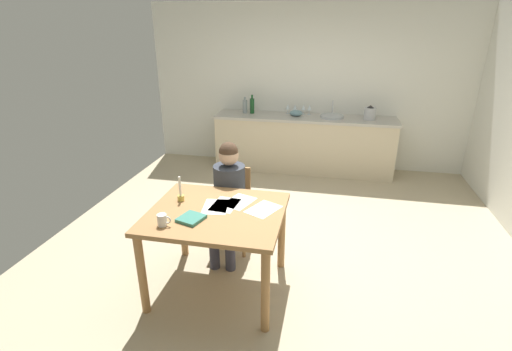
{
  "coord_description": "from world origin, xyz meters",
  "views": [
    {
      "loc": [
        0.44,
        -3.65,
        2.26
      ],
      "look_at": [
        -0.27,
        -0.25,
        0.85
      ],
      "focal_mm": 26.24,
      "sensor_mm": 36.0,
      "label": 1
    }
  ],
  "objects": [
    {
      "name": "paper_bill",
      "position": [
        -0.5,
        -0.87,
        0.79
      ],
      "size": [
        0.25,
        0.32,
        0.0
      ],
      "primitive_type": "cube",
      "rotation": [
        0.0,
        0.0,
        0.14
      ],
      "color": "white",
      "rests_on": "dining_table"
    },
    {
      "name": "wine_glass_by_kettle",
      "position": [
        -0.04,
        2.39,
        1.01
      ],
      "size": [
        0.07,
        0.07,
        0.15
      ],
      "color": "silver",
      "rests_on": "kitchen_counter"
    },
    {
      "name": "sink_unit",
      "position": [
        0.42,
        2.24,
        0.92
      ],
      "size": [
        0.36,
        0.36,
        0.24
      ],
      "color": "#B2B7BC",
      "rests_on": "kitchen_counter"
    },
    {
      "name": "paper_letter",
      "position": [
        -0.43,
        -0.82,
        0.79
      ],
      "size": [
        0.24,
        0.31,
        0.0
      ],
      "primitive_type": "cube",
      "rotation": [
        0.0,
        0.0,
        -0.09
      ],
      "color": "white",
      "rests_on": "dining_table"
    },
    {
      "name": "chair_at_table",
      "position": [
        -0.54,
        -0.21,
        0.48
      ],
      "size": [
        0.42,
        0.42,
        0.86
      ],
      "color": "#9E7042",
      "rests_on": "ground"
    },
    {
      "name": "ground_plane",
      "position": [
        0.0,
        0.0,
        -0.02
      ],
      "size": [
        5.2,
        5.2,
        0.04
      ],
      "primitive_type": "cube",
      "color": "tan"
    },
    {
      "name": "person_seated",
      "position": [
        -0.54,
        -0.36,
        0.68
      ],
      "size": [
        0.33,
        0.6,
        1.19
      ],
      "color": "#333842",
      "rests_on": "ground"
    },
    {
      "name": "bottle_oil",
      "position": [
        -0.99,
        2.29,
        1.01
      ],
      "size": [
        0.08,
        0.08,
        0.26
      ],
      "color": "#8C999E",
      "rests_on": "kitchen_counter"
    },
    {
      "name": "wine_glass_back_left",
      "position": [
        -0.18,
        2.39,
        1.01
      ],
      "size": [
        0.07,
        0.07,
        0.15
      ],
      "color": "silver",
      "rests_on": "kitchen_counter"
    },
    {
      "name": "paper_receipt",
      "position": [
        -0.08,
        -0.83,
        0.79
      ],
      "size": [
        0.32,
        0.36,
        0.0
      ],
      "primitive_type": "cube",
      "rotation": [
        0.0,
        0.0,
        -0.45
      ],
      "color": "white",
      "rests_on": "dining_table"
    },
    {
      "name": "dining_table",
      "position": [
        -0.47,
        -0.95,
        0.67
      ],
      "size": [
        1.14,
        0.99,
        0.78
      ],
      "color": "#9E7042",
      "rests_on": "ground"
    },
    {
      "name": "mixing_bowl",
      "position": [
        -0.14,
        2.25,
        0.95
      ],
      "size": [
        0.21,
        0.21,
        0.09
      ],
      "primitive_type": "ellipsoid",
      "color": "#668C99",
      "rests_on": "kitchen_counter"
    },
    {
      "name": "wall_back",
      "position": [
        0.0,
        2.6,
        1.3
      ],
      "size": [
        5.2,
        0.12,
        2.6
      ],
      "primitive_type": "cube",
      "color": "silver",
      "rests_on": "ground"
    },
    {
      "name": "kitchen_counter",
      "position": [
        0.0,
        2.24,
        0.45
      ],
      "size": [
        2.86,
        0.64,
        0.9
      ],
      "color": "beige",
      "rests_on": "ground"
    },
    {
      "name": "stovetop_kettle",
      "position": [
        0.99,
        2.24,
        1.0
      ],
      "size": [
        0.18,
        0.18,
        0.22
      ],
      "color": "#B7BABF",
      "rests_on": "kitchen_counter"
    },
    {
      "name": "book_magazine",
      "position": [
        -0.62,
        -1.14,
        0.8
      ],
      "size": [
        0.23,
        0.24,
        0.03
      ],
      "primitive_type": "cube",
      "rotation": [
        0.0,
        0.0,
        -0.3
      ],
      "color": "#367969",
      "rests_on": "dining_table"
    },
    {
      "name": "wine_glass_near_sink",
      "position": [
        0.06,
        2.39,
        1.01
      ],
      "size": [
        0.07,
        0.07,
        0.15
      ],
      "color": "silver",
      "rests_on": "kitchen_counter"
    },
    {
      "name": "wine_glass_back_right",
      "position": [
        -0.29,
        2.39,
        1.01
      ],
      "size": [
        0.07,
        0.07,
        0.15
      ],
      "color": "silver",
      "rests_on": "kitchen_counter"
    },
    {
      "name": "candlestick",
      "position": [
        -0.84,
        -0.82,
        0.85
      ],
      "size": [
        0.06,
        0.06,
        0.23
      ],
      "color": "gold",
      "rests_on": "dining_table"
    },
    {
      "name": "paper_envelope",
      "position": [
        -0.33,
        -0.73,
        0.79
      ],
      "size": [
        0.3,
        0.35,
        0.0
      ],
      "primitive_type": "cube",
      "rotation": [
        0.0,
        0.0,
        -0.34
      ],
      "color": "white",
      "rests_on": "dining_table"
    },
    {
      "name": "bottle_vinegar",
      "position": [
        -0.87,
        2.29,
        1.03
      ],
      "size": [
        0.07,
        0.07,
        0.3
      ],
      "color": "#194C23",
      "rests_on": "kitchen_counter"
    },
    {
      "name": "coffee_mug",
      "position": [
        -0.81,
        -1.27,
        0.83
      ],
      "size": [
        0.11,
        0.08,
        0.1
      ],
      "color": "white",
      "rests_on": "dining_table"
    }
  ]
}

